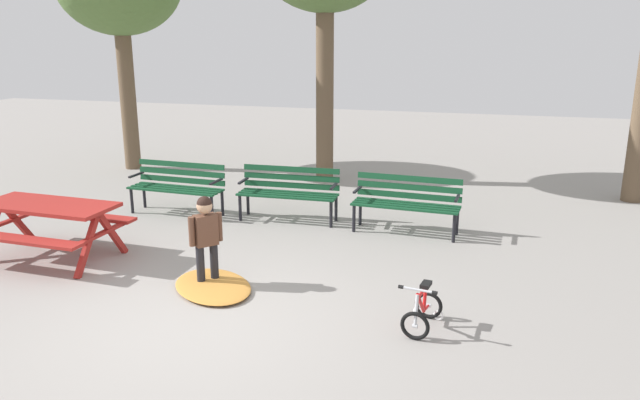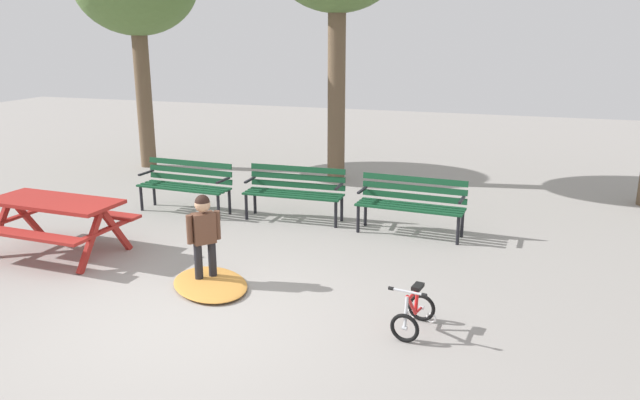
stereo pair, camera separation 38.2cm
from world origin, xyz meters
The scene contains 8 objects.
ground centered at (0.00, 0.00, 0.00)m, with size 36.00×36.00×0.00m, color gray.
picnic_table centered at (-2.67, 1.20, 0.59)m, with size 1.86×1.42×0.79m.
park_bench_far_left centered at (-2.05, 3.58, 0.51)m, with size 1.62×0.54×0.85m.
park_bench_left centered at (-0.16, 3.73, 0.51)m, with size 1.61×0.50×0.85m.
park_bench_right centered at (1.75, 3.59, 0.51)m, with size 1.63×0.56×0.85m.
child_standing centered at (-0.27, 0.94, 0.65)m, with size 0.30×0.33×1.10m.
kids_bicycle centered at (2.34, 0.48, 0.20)m, with size 0.44×0.60×0.54m.
leaf_pile centered at (-0.16, 0.83, 0.04)m, with size 1.19×0.83×0.07m, color #C68438.
Camera 2 is at (3.23, -5.24, 2.97)m, focal length 34.56 mm.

